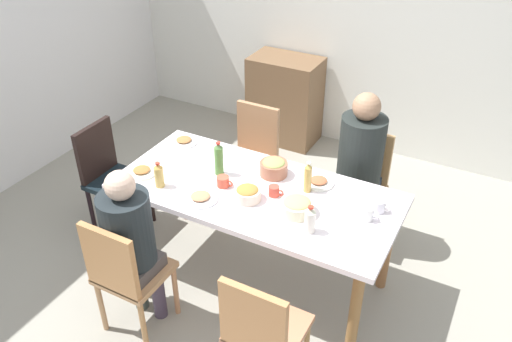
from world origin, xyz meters
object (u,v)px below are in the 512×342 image
cup_0 (274,191)px  cup_1 (367,214)px  side_cabinet (285,100)px  chair_4 (360,181)px  chair_2 (252,151)px  plate_0 (184,141)px  chair_1 (125,272)px  plate_3 (200,198)px  cup_3 (223,182)px  bottle_3 (308,178)px  chair_0 (109,172)px  plate_2 (142,171)px  bottle_0 (310,220)px  dining_table (256,201)px  chair_3 (262,330)px  bottle_2 (159,175)px  bowl_0 (248,193)px  cup_2 (379,206)px  bowl_1 (297,206)px  bottle_1 (219,159)px  bowl_2 (274,167)px  person_4 (360,158)px  person_1 (130,238)px  plate_1 (319,182)px

cup_0 → cup_1: bearing=4.5°
side_cabinet → chair_4: bearing=-44.2°
chair_2 → plate_0: chair_2 is taller
chair_1 → plate_3: (0.21, 0.56, 0.28)m
cup_1 → cup_3: size_ratio=0.95×
bottle_3 → side_cabinet: bearing=119.3°
chair_0 → plate_2: (0.53, -0.19, 0.28)m
bottle_3 → bottle_0: bearing=-64.7°
dining_table → chair_3: chair_3 is taller
side_cabinet → cup_3: bearing=-76.0°
plate_0 → side_cabinet: bearing=88.0°
bottle_3 → cup_1: bearing=-13.4°
bottle_0 → bottle_2: bottle_2 is taller
bowl_0 → cup_2: 0.83m
bowl_1 → bottle_1: bearing=167.2°
chair_0 → bowl_2: bearing=9.4°
chair_4 → person_4: 0.27m
chair_2 → cup_0: size_ratio=8.43×
bowl_1 → bottle_2: bearing=-169.8°
person_1 → plate_0: (-0.31, 1.02, 0.07)m
person_1 → bowl_0: person_1 is taller
bottle_1 → side_cabinet: bearing=101.9°
chair_0 → bottle_0: (1.81, -0.23, 0.35)m
chair_2 → bottle_2: 1.14m
cup_3 → bottle_0: 0.72m
chair_4 → cup_3: bearing=-127.9°
bowl_0 → bottle_3: 0.41m
plate_3 → bottle_0: bearing=2.8°
plate_1 → bottle_2: size_ratio=1.12×
cup_0 → bottle_0: 0.41m
chair_3 → person_4: (0.00, 1.55, 0.26)m
plate_2 → dining_table: bearing=13.6°
person_1 → cup_3: bearing=68.6°
plate_2 → plate_0: bearing=88.2°
person_1 → bottle_2: 0.50m
chair_1 → bottle_2: 0.67m
person_1 → person_4: person_4 is taller
chair_0 → plate_2: size_ratio=4.17×
plate_3 → cup_2: 1.13m
plate_2 → chair_1: bearing=-62.5°
plate_3 → bowl_0: (0.27, 0.15, 0.03)m
plate_0 → chair_2: bearing=59.3°
plate_3 → bottle_2: (-0.32, 0.00, 0.07)m
bottle_0 → plate_1: bearing=106.3°
chair_1 → plate_0: bearing=105.6°
bottle_1 → cup_0: bearing=-7.4°
side_cabinet → chair_1: bearing=-84.9°
plate_1 → side_cabinet: (-1.06, 1.72, -0.34)m
chair_2 → side_cabinet: size_ratio=1.00×
cup_2 → cup_3: cup_2 is taller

